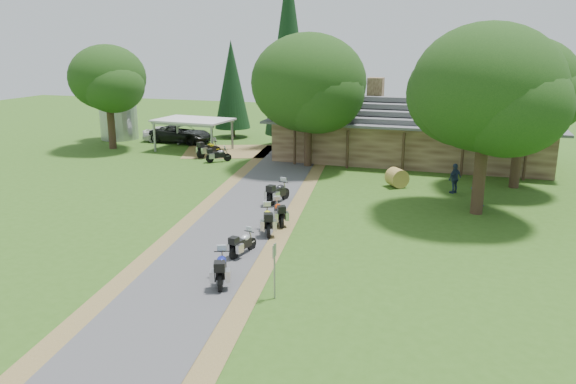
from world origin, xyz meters
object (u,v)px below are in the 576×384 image
(carport, at_px, (194,135))
(motorcycle_row_a, at_px, (221,267))
(motorcycle_row_d, at_px, (279,211))
(car_dark_suv, at_px, (181,129))
(motorcycle_carport_a, at_px, (209,148))
(motorcycle_row_b, at_px, (243,242))
(motorcycle_row_e, at_px, (278,191))
(car_white_sedan, at_px, (167,132))
(motorcycle_row_c, at_px, (268,219))
(lodge, at_px, (411,128))
(motorcycle_carport_b, at_px, (219,154))
(silo, at_px, (117,102))
(hay_bale, at_px, (397,178))

(carport, height_order, motorcycle_row_a, carport)
(motorcycle_row_a, height_order, motorcycle_row_d, motorcycle_row_a)
(car_dark_suv, height_order, motorcycle_carport_a, car_dark_suv)
(motorcycle_row_b, bearing_deg, motorcycle_row_e, 21.16)
(car_white_sedan, distance_m, motorcycle_row_c, 27.34)
(car_white_sedan, height_order, motorcycle_row_a, car_white_sedan)
(lodge, relative_size, carport, 3.50)
(motorcycle_row_e, xyz_separation_m, motorcycle_carport_b, (-7.99, 9.27, -0.08))
(motorcycle_carport_a, bearing_deg, motorcycle_row_c, -121.98)
(silo, distance_m, car_dark_suv, 6.93)
(motorcycle_row_c, relative_size, motorcycle_carport_b, 1.13)
(motorcycle_carport_a, xyz_separation_m, motorcycle_carport_b, (1.58, -1.59, -0.12))
(motorcycle_row_b, xyz_separation_m, motorcycle_carport_b, (-9.13, 17.38, 0.04))
(carport, bearing_deg, motorcycle_row_c, -49.36)
(hay_bale, bearing_deg, motorcycle_row_b, -109.26)
(carport, relative_size, motorcycle_row_a, 3.16)
(car_white_sedan, relative_size, motorcycle_row_a, 2.90)
(lodge, bearing_deg, car_white_sedan, 176.44)
(car_white_sedan, relative_size, motorcycle_row_c, 2.80)
(motorcycle_carport_b, bearing_deg, car_dark_suv, 95.89)
(motorcycle_row_e, height_order, motorcycle_carport_a, motorcycle_carport_a)
(motorcycle_row_b, relative_size, motorcycle_row_c, 0.83)
(motorcycle_row_b, xyz_separation_m, motorcycle_carport_a, (-10.71, 18.97, 0.16))
(motorcycle_row_c, relative_size, motorcycle_row_d, 1.07)
(car_white_sedan, distance_m, motorcycle_row_a, 32.42)
(motorcycle_row_b, bearing_deg, motorcycle_row_c, 12.64)
(carport, distance_m, car_white_sedan, 5.23)
(carport, height_order, motorcycle_row_d, carport)
(car_white_sedan, bearing_deg, motorcycle_row_e, -145.58)
(motorcycle_row_b, height_order, motorcycle_row_e, motorcycle_row_e)
(carport, bearing_deg, motorcycle_carport_b, -38.72)
(motorcycle_row_a, bearing_deg, motorcycle_row_c, -17.71)
(car_white_sedan, bearing_deg, hay_bale, -125.66)
(carport, relative_size, motorcycle_row_e, 3.07)
(silo, relative_size, carport, 1.15)
(motorcycle_carport_a, height_order, hay_bale, motorcycle_carport_a)
(silo, relative_size, motorcycle_carport_b, 3.97)
(car_dark_suv, bearing_deg, motorcycle_row_e, -133.02)
(car_dark_suv, bearing_deg, motorcycle_row_d, -136.36)
(motorcycle_row_d, xyz_separation_m, hay_bale, (4.77, 9.31, -0.04))
(lodge, xyz_separation_m, carport, (-17.84, -1.63, -1.13))
(lodge, height_order, motorcycle_carport_a, lodge)
(motorcycle_row_b, xyz_separation_m, hay_bale, (4.86, 13.92, 0.03))
(car_white_sedan, height_order, motorcycle_row_d, car_white_sedan)
(car_white_sedan, distance_m, hay_bale, 24.50)
(motorcycle_row_a, height_order, motorcycle_row_e, motorcycle_row_e)
(motorcycle_row_d, bearing_deg, motorcycle_row_b, 150.11)
(carport, bearing_deg, car_white_sedan, 149.37)
(motorcycle_carport_b, bearing_deg, hay_bale, -53.15)
(motorcycle_carport_b, bearing_deg, motorcycle_carport_a, 95.61)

